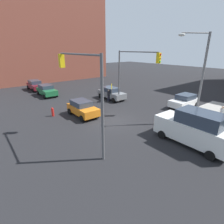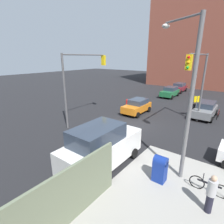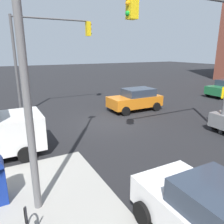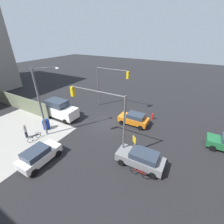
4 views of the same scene
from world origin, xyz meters
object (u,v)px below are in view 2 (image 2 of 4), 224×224
object	(u,v)px
van_white_delivery	(101,147)
sedan_green	(170,92)
pedestrian_waiting	(211,194)
bicycle_at_crosswalk	(218,115)
hatchback_gray	(205,109)
mailbox_blue	(160,168)
fire_hydrant	(127,103)
sedan_orange	(137,106)
hatchback_maroon	(179,87)
traffic_signal_nw_corner	(198,76)
bicycle_leaning_on_fence	(209,186)
pedestrian_crossing	(194,109)
street_lamp_corner	(186,89)
traffic_signal_se_corner	(82,74)

from	to	relation	value
van_white_delivery	sedan_green	bearing A→B (deg)	-170.48
pedestrian_waiting	bicycle_at_crosswalk	bearing A→B (deg)	58.01
hatchback_gray	mailbox_blue	bearing A→B (deg)	0.99
pedestrian_waiting	fire_hydrant	bearing A→B (deg)	96.65
sedan_orange	sedan_green	world-z (taller)	same
sedan_green	hatchback_gray	xyz separation A→B (m)	(7.44, 6.49, 0.00)
sedan_orange	van_white_delivery	size ratio (longest dim) A/B	0.72
hatchback_gray	bicycle_at_crosswalk	size ratio (longest dim) A/B	2.49
van_white_delivery	bicycle_at_crosswalk	world-z (taller)	van_white_delivery
hatchback_gray	bicycle_at_crosswalk	xyz separation A→B (m)	(-0.35, 1.22, -0.50)
sedan_green	hatchback_maroon	bearing A→B (deg)	-178.02
mailbox_blue	van_white_delivery	size ratio (longest dim) A/B	0.26
traffic_signal_nw_corner	bicycle_leaning_on_fence	world-z (taller)	traffic_signal_nw_corner
hatchback_maroon	pedestrian_crossing	xyz separation A→B (m)	(13.16, 5.69, -0.03)
traffic_signal_nw_corner	pedestrian_crossing	xyz separation A→B (m)	(-3.69, -0.70, -3.86)
street_lamp_corner	pedestrian_waiting	bearing A→B (deg)	46.81
sedan_orange	sedan_green	size ratio (longest dim) A/B	0.93
traffic_signal_se_corner	bicycle_leaning_on_fence	world-z (taller)	traffic_signal_se_corner
fire_hydrant	van_white_delivery	xyz separation A→B (m)	(12.07, 6.00, 0.79)
mailbox_blue	pedestrian_waiting	world-z (taller)	pedestrian_waiting
bicycle_at_crosswalk	sedan_green	bearing A→B (deg)	-132.58
traffic_signal_nw_corner	sedan_green	size ratio (longest dim) A/B	1.54
fire_hydrant	bicycle_leaning_on_fence	world-z (taller)	bicycle_leaning_on_fence
traffic_signal_nw_corner	street_lamp_corner	distance (m)	7.18
bicycle_leaning_on_fence	mailbox_blue	bearing A→B (deg)	-74.72
street_lamp_corner	bicycle_at_crosswalk	bearing A→B (deg)	177.51
hatchback_gray	bicycle_at_crosswalk	bearing A→B (deg)	106.01
mailbox_blue	fire_hydrant	distance (m)	14.50
sedan_orange	fire_hydrant	bearing A→B (deg)	-125.91
traffic_signal_nw_corner	bicycle_at_crosswalk	size ratio (longest dim) A/B	3.71
bicycle_at_crosswalk	traffic_signal_se_corner	bearing A→B (deg)	-48.85
fire_hydrant	pedestrian_crossing	xyz separation A→B (m)	(-0.80, 8.00, 0.33)
traffic_signal_se_corner	van_white_delivery	world-z (taller)	traffic_signal_se_corner
pedestrian_waiting	bicycle_at_crosswalk	size ratio (longest dim) A/B	1.01
bicycle_at_crosswalk	mailbox_blue	bearing A→B (deg)	-4.40
mailbox_blue	bicycle_at_crosswalk	distance (m)	13.05
traffic_signal_nw_corner	bicycle_at_crosswalk	distance (m)	6.56
traffic_signal_nw_corner	mailbox_blue	xyz separation A→B (m)	(8.31, 0.50, -3.91)
fire_hydrant	sedan_green	size ratio (longest dim) A/B	0.22
mailbox_blue	bicycle_at_crosswalk	bearing A→B (deg)	175.60
sedan_green	pedestrian_crossing	world-z (taller)	sedan_green
pedestrian_crossing	mailbox_blue	bearing A→B (deg)	-141.37
sedan_orange	pedestrian_waiting	distance (m)	13.47
fire_hydrant	sedan_green	distance (m)	9.24
van_white_delivery	hatchback_maroon	bearing A→B (deg)	-171.93
traffic_signal_se_corner	street_lamp_corner	xyz separation A→B (m)	(2.63, 9.99, 0.06)
hatchback_gray	van_white_delivery	distance (m)	13.85
van_white_delivery	bicycle_leaning_on_fence	bearing A→B (deg)	105.19
sedan_orange	pedestrian_crossing	bearing A→B (deg)	115.74
pedestrian_crossing	bicycle_leaning_on_fence	xyz separation A→B (m)	(11.40, 3.40, -0.47)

